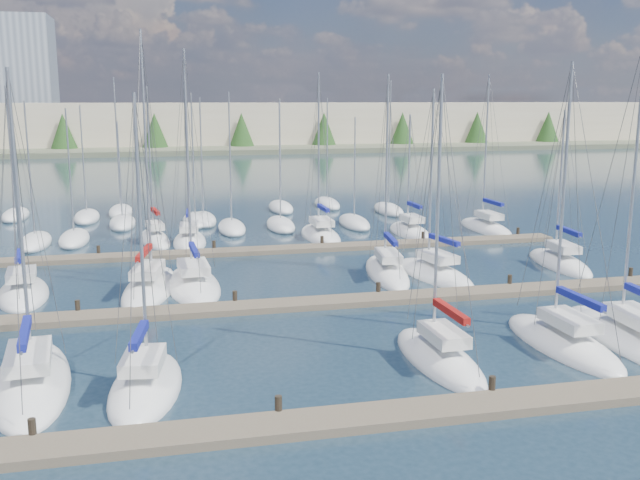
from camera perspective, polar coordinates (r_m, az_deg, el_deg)
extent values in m
plane|color=#233746|center=(80.93, -7.26, 3.42)|extent=(400.00, 400.00, 0.00)
cube|color=#6B5E4C|center=(25.52, 6.17, -13.73)|extent=(44.00, 1.80, 0.35)
cylinder|color=#2D261C|center=(25.44, -21.99, -14.24)|extent=(0.26, 0.26, 1.10)
cylinder|color=#2D261C|center=(25.35, -3.34, -13.49)|extent=(0.26, 0.26, 1.10)
cylinder|color=#2D261C|center=(27.67, 13.58, -11.60)|extent=(0.26, 0.26, 1.10)
cube|color=#6B5E4C|center=(38.19, -0.67, -5.10)|extent=(44.00, 1.80, 0.35)
cylinder|color=#2D261C|center=(38.47, -18.80, -5.37)|extent=(0.26, 0.26, 1.10)
cylinder|color=#2D261C|center=(38.40, -6.82, -4.86)|extent=(0.26, 0.26, 1.10)
cylinder|color=#2D261C|center=(39.98, 4.68, -4.17)|extent=(0.26, 0.26, 1.10)
cylinder|color=#2D261C|center=(43.00, 14.93, -3.41)|extent=(0.26, 0.26, 1.10)
cylinder|color=#2D261C|center=(47.21, 23.57, -2.68)|extent=(0.26, 0.26, 1.10)
cube|color=#6B5E4C|center=(51.55, -3.95, -0.82)|extent=(44.00, 1.80, 0.35)
cylinder|color=#2D261C|center=(52.00, -17.29, -1.03)|extent=(0.26, 0.26, 1.10)
cylinder|color=#2D261C|center=(51.95, -8.47, -0.65)|extent=(0.26, 0.26, 1.10)
cylinder|color=#2D261C|center=(53.13, 0.16, -0.26)|extent=(0.26, 0.26, 1.10)
cylinder|color=#2D261C|center=(55.44, 8.24, 0.11)|extent=(0.26, 0.26, 1.10)
cylinder|color=#2D261C|center=(58.76, 15.55, 0.44)|extent=(0.26, 0.26, 1.10)
ellipsoid|color=white|center=(56.68, -13.08, -0.08)|extent=(3.14, 7.06, 1.60)
cube|color=black|center=(56.68, -13.08, -0.08)|extent=(1.59, 3.40, 0.12)
cube|color=silver|center=(56.12, -13.08, 1.15)|extent=(1.50, 2.54, 0.50)
cylinder|color=#9EA0A5|center=(56.35, -13.46, 6.42)|extent=(0.14, 0.14, 10.72)
cylinder|color=#9EA0A5|center=(55.41, -13.04, 2.13)|extent=(0.56, 2.84, 0.10)
cube|color=maroon|center=(55.40, -13.04, 2.26)|extent=(0.72, 2.65, 0.30)
ellipsoid|color=white|center=(55.36, -10.38, -0.24)|extent=(2.90, 6.97, 1.60)
cube|color=silver|center=(54.78, -10.43, 1.02)|extent=(1.51, 2.47, 0.50)
cylinder|color=#9EA0A5|center=(54.99, -10.61, 6.66)|extent=(0.14, 0.14, 11.17)
cylinder|color=#9EA0A5|center=(54.07, -10.48, 2.01)|extent=(0.28, 2.87, 0.10)
cube|color=navy|center=(54.05, -10.48, 2.14)|extent=(0.46, 2.65, 0.30)
ellipsoid|color=white|center=(30.82, 9.48, -9.53)|extent=(2.58, 7.68, 1.60)
cube|color=maroon|center=(30.82, 9.48, -9.53)|extent=(1.33, 3.69, 0.12)
cube|color=silver|center=(30.05, 9.86, -7.45)|extent=(1.38, 2.70, 0.50)
cylinder|color=#9EA0A5|center=(29.73, 9.41, 2.56)|extent=(0.14, 0.14, 10.77)
cylinder|color=#9EA0A5|center=(29.21, 10.41, -5.86)|extent=(0.19, 3.20, 0.10)
cube|color=maroon|center=(29.17, 10.42, -5.64)|extent=(0.38, 2.95, 0.30)
ellipsoid|color=white|center=(28.41, -13.74, -11.54)|extent=(3.53, 7.26, 1.60)
cube|color=silver|center=(27.62, -13.98, -9.33)|extent=(1.75, 2.61, 0.50)
cylinder|color=#9EA0A5|center=(27.23, -14.16, 0.78)|extent=(0.14, 0.14, 10.03)
cylinder|color=#9EA0A5|center=(26.75, -14.27, -7.64)|extent=(0.50, 2.91, 0.10)
cube|color=navy|center=(26.71, -14.28, -7.39)|extent=(0.67, 2.71, 0.30)
ellipsoid|color=white|center=(58.82, 7.20, 0.53)|extent=(2.60, 7.01, 1.60)
cube|color=silver|center=(58.27, 7.36, 1.72)|extent=(1.40, 2.46, 0.50)
cylinder|color=#9EA0A5|center=(58.59, 7.13, 5.75)|extent=(0.14, 0.14, 8.56)
cylinder|color=#9EA0A5|center=(57.60, 7.58, 2.66)|extent=(0.16, 2.92, 0.10)
cube|color=navy|center=(57.58, 7.59, 2.78)|extent=(0.36, 2.70, 0.30)
ellipsoid|color=white|center=(30.22, -22.06, -10.65)|extent=(3.85, 9.60, 1.60)
cube|color=black|center=(30.22, -22.06, -10.65)|extent=(1.96, 4.62, 0.12)
cube|color=silver|center=(29.34, -22.30, -8.62)|extent=(1.92, 3.42, 0.50)
cylinder|color=#9EA0A5|center=(29.28, -22.92, 1.84)|extent=(0.14, 0.14, 10.93)
cylinder|color=#9EA0A5|center=(28.30, -22.54, -7.12)|extent=(0.51, 3.91, 0.10)
cube|color=navy|center=(28.27, -22.55, -6.89)|extent=(0.67, 3.62, 0.30)
ellipsoid|color=white|center=(43.42, -22.63, -4.11)|extent=(3.57, 7.41, 1.60)
cube|color=black|center=(43.42, -22.63, -4.11)|extent=(1.82, 3.57, 0.12)
cube|color=silver|center=(42.77, -22.78, -2.55)|extent=(1.79, 2.66, 0.50)
cylinder|color=#9EA0A5|center=(42.87, -23.23, 4.14)|extent=(0.14, 0.14, 10.34)
cylinder|color=#9EA0A5|center=(41.99, -22.93, -1.33)|extent=(0.46, 2.99, 0.10)
cube|color=navy|center=(41.97, -22.94, -1.17)|extent=(0.63, 2.77, 0.30)
ellipsoid|color=white|center=(61.67, 13.12, 0.82)|extent=(2.55, 8.33, 1.60)
cube|color=black|center=(61.67, 13.12, 0.82)|extent=(1.32, 4.00, 0.12)
cube|color=silver|center=(61.09, 13.35, 1.95)|extent=(1.38, 2.92, 0.50)
cylinder|color=#9EA0A5|center=(61.42, 13.13, 7.29)|extent=(0.14, 0.14, 11.75)
cylinder|color=#9EA0A5|center=(60.35, 13.68, 2.83)|extent=(0.16, 3.48, 0.10)
cube|color=navy|center=(60.33, 13.69, 2.94)|extent=(0.35, 3.21, 0.30)
ellipsoid|color=white|center=(42.54, -10.10, -3.71)|extent=(3.45, 8.78, 1.60)
cube|color=maroon|center=(42.54, -10.10, -3.71)|extent=(1.78, 4.22, 0.12)
cube|color=silver|center=(41.81, -10.10, -2.13)|extent=(1.81, 3.10, 0.50)
cylinder|color=#9EA0A5|center=(41.97, -10.54, 6.25)|extent=(0.14, 0.14, 12.55)
cylinder|color=#9EA0A5|center=(40.91, -10.05, -0.92)|extent=(0.28, 3.63, 0.10)
cube|color=navy|center=(40.88, -10.05, -0.75)|extent=(0.47, 3.35, 0.30)
ellipsoid|color=white|center=(35.61, 23.61, -7.47)|extent=(3.55, 10.51, 1.60)
cube|color=black|center=(35.61, 23.61, -7.47)|extent=(1.82, 5.05, 0.12)
cube|color=silver|center=(34.82, 24.23, -5.69)|extent=(1.82, 3.72, 0.50)
cylinder|color=#9EA0A5|center=(34.78, 23.83, 4.56)|extent=(0.14, 0.14, 12.65)
ellipsoid|color=white|center=(45.04, 9.07, -2.84)|extent=(3.98, 8.35, 1.60)
cube|color=black|center=(45.04, 9.07, -2.84)|extent=(2.01, 4.03, 0.12)
cube|color=silver|center=(44.41, 9.40, -1.32)|extent=(1.91, 3.01, 0.50)
cylinder|color=#9EA0A5|center=(44.50, 8.89, 5.18)|extent=(0.14, 0.14, 10.39)
cylinder|color=#9EA0A5|center=(43.67, 9.89, -0.14)|extent=(0.69, 3.33, 0.10)
cube|color=navy|center=(43.65, 9.89, 0.01)|extent=(0.84, 3.10, 0.30)
ellipsoid|color=white|center=(49.95, 18.59, -1.89)|extent=(3.04, 7.87, 1.60)
cube|color=silver|center=(49.35, 18.88, -0.52)|extent=(1.54, 2.80, 0.50)
cylinder|color=#9EA0A5|center=(49.59, 18.68, 4.58)|extent=(0.14, 0.14, 9.09)
cylinder|color=#9EA0A5|center=(48.62, 19.28, 0.54)|extent=(0.38, 3.23, 0.10)
cube|color=navy|center=(48.60, 19.29, 0.68)|extent=(0.56, 2.99, 0.30)
ellipsoid|color=white|center=(45.05, 5.36, -2.74)|extent=(3.47, 8.84, 1.60)
cube|color=silver|center=(44.34, 5.49, -1.24)|extent=(1.68, 3.16, 0.50)
cylinder|color=#9EA0A5|center=(44.60, 5.36, 5.84)|extent=(0.14, 0.14, 11.27)
cylinder|color=#9EA0A5|center=(43.47, 5.68, -0.08)|extent=(0.58, 3.59, 0.10)
cube|color=navy|center=(43.44, 5.69, 0.07)|extent=(0.74, 3.33, 0.30)
ellipsoid|color=white|center=(42.44, -13.44, -3.88)|extent=(4.26, 9.89, 1.60)
cube|color=silver|center=(41.67, -13.63, -2.32)|extent=(2.03, 3.55, 0.50)
cylinder|color=#9EA0A5|center=(41.89, -13.74, 6.80)|extent=(0.14, 0.14, 13.57)
cylinder|color=#9EA0A5|center=(40.71, -13.89, -1.14)|extent=(0.76, 3.98, 0.10)
cube|color=maroon|center=(40.68, -13.89, -0.97)|extent=(0.91, 3.70, 0.30)
ellipsoid|color=white|center=(33.99, 18.79, -7.99)|extent=(2.90, 8.35, 1.60)
cube|color=silver|center=(33.27, 19.32, -6.09)|extent=(1.55, 2.94, 0.50)
cylinder|color=#9EA0A5|center=(33.02, 18.90, 3.46)|extent=(0.14, 0.14, 11.34)
cylinder|color=#9EA0A5|center=(32.46, 20.08, -4.63)|extent=(0.20, 3.48, 0.10)
cube|color=navy|center=(32.43, 20.10, -4.43)|extent=(0.39, 3.21, 0.30)
ellipsoid|color=white|center=(56.95, 0.04, 0.26)|extent=(2.70, 8.05, 1.60)
cube|color=maroon|center=(56.95, 0.04, 0.26)|extent=(1.40, 3.87, 0.12)
cube|color=silver|center=(56.33, 0.13, 1.49)|extent=(1.48, 2.82, 0.50)
cylinder|color=#9EA0A5|center=(56.67, -0.11, 7.31)|extent=(0.14, 0.14, 11.81)
cylinder|color=#9EA0A5|center=(55.54, 0.28, 2.44)|extent=(0.11, 3.38, 0.10)
cube|color=navy|center=(55.52, 0.28, 2.57)|extent=(0.31, 3.11, 0.30)
cylinder|color=#9EA0A5|center=(71.07, -23.56, 6.77)|extent=(0.12, 0.12, 11.20)
ellipsoid|color=white|center=(71.73, -23.17, 1.80)|extent=(2.20, 6.40, 1.40)
cylinder|color=#9EA0A5|center=(63.58, -9.46, 6.65)|extent=(0.12, 0.12, 10.14)
ellipsoid|color=white|center=(64.27, -9.30, 1.56)|extent=(2.20, 6.40, 1.40)
cylinder|color=#9EA0A5|center=(63.32, -10.13, 6.77)|extent=(0.12, 0.12, 10.49)
ellipsoid|color=white|center=(64.03, -9.95, 1.50)|extent=(2.20, 6.40, 1.40)
cylinder|color=#9EA0A5|center=(72.50, 0.58, 7.32)|extent=(0.12, 0.12, 10.06)
ellipsoid|color=white|center=(73.11, 0.58, 2.87)|extent=(2.20, 6.40, 1.40)
cylinder|color=#9EA0A5|center=(67.68, -18.43, 6.18)|extent=(0.12, 0.12, 9.39)
ellipsoid|color=white|center=(68.31, -18.15, 1.72)|extent=(2.20, 6.40, 1.40)
cylinder|color=#9EA0A5|center=(57.00, -22.23, 5.31)|extent=(0.12, 0.12, 9.85)
ellipsoid|color=white|center=(57.76, -21.82, -0.19)|extent=(2.20, 6.40, 1.40)
cylinder|color=#9EA0A5|center=(57.28, -19.39, 5.25)|extent=(0.12, 0.12, 9.30)
ellipsoid|color=white|center=(58.01, -19.06, 0.05)|extent=(2.20, 6.40, 1.40)
cylinder|color=#9EA0A5|center=(68.87, 5.59, 7.73)|extent=(0.12, 0.12, 11.68)
ellipsoid|color=white|center=(69.56, 5.49, 2.39)|extent=(2.20, 6.40, 1.40)
cylinder|color=#9EA0A5|center=(60.20, -3.23, 6.35)|extent=(0.12, 0.12, 9.76)
ellipsoid|color=white|center=(60.92, -3.17, 1.16)|extent=(2.20, 6.40, 1.40)
cylinder|color=#9EA0A5|center=(69.95, -15.93, 7.52)|extent=(0.12, 0.12, 11.95)
ellipsoid|color=white|center=(70.64, -15.64, 2.16)|extent=(2.20, 6.40, 1.40)
cylinder|color=#9EA0A5|center=(61.42, 2.79, 5.85)|extent=(0.12, 0.12, 8.46)
ellipsoid|color=white|center=(62.07, 2.75, 1.35)|extent=(2.20, 6.40, 1.40)
cylinder|color=#9EA0A5|center=(63.65, -15.73, 5.47)|extent=(0.12, 0.12, 8.12)
ellipsoid|color=white|center=(64.26, -15.51, 1.30)|extent=(2.20, 6.40, 1.40)
cylinder|color=#9EA0A5|center=(70.08, -3.20, 7.14)|extent=(0.12, 0.12, 10.00)
ellipsoid|color=white|center=(70.71, -3.15, 2.57)|extent=(2.20, 6.40, 1.40)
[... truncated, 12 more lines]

